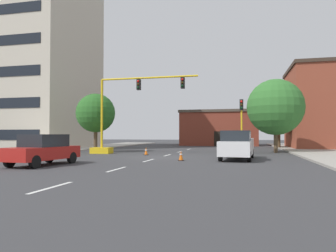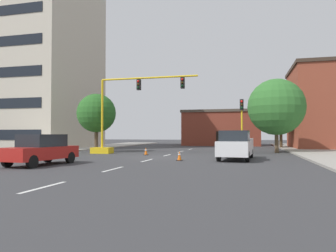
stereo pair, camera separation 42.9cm
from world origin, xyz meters
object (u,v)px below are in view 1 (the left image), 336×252
traffic_light_pole_right (242,114)px  traffic_cone_roadside_a (181,156)px  traffic_signal_gantry (115,128)px  tree_right_far (279,115)px  traffic_cone_roadside_b (146,151)px  pickup_truck_white (237,145)px  tree_right_mid (275,107)px  tree_left_near (96,113)px  sedan_red_near_left (43,149)px

traffic_light_pole_right → traffic_cone_roadside_a: 9.26m
traffic_signal_gantry → tree_right_far: size_ratio=1.47×
tree_right_far → traffic_cone_roadside_b: (-12.35, -15.75, -3.88)m
pickup_truck_white → traffic_cone_roadside_a: (-3.60, -1.76, -0.65)m
tree_right_mid → tree_right_far: bearing=82.1°
traffic_cone_roadside_a → traffic_cone_roadside_b: (-3.94, 4.96, -0.00)m
traffic_signal_gantry → traffic_cone_roadside_b: (3.31, -1.16, -1.96)m
tree_right_mid → traffic_light_pole_right: bearing=-133.8°
traffic_cone_roadside_b → pickup_truck_white: bearing=-23.0°
tree_right_far → pickup_truck_white: bearing=-104.2°
tree_right_mid → traffic_cone_roadside_b: tree_right_mid is taller
tree_left_near → tree_right_mid: size_ratio=0.82×
tree_right_far → traffic_cone_roadside_a: 22.69m
tree_right_far → tree_right_mid: (-1.35, -9.66, 0.14)m
traffic_light_pole_right → tree_left_near: size_ratio=0.83×
sedan_red_near_left → traffic_cone_roadside_b: bearing=72.7°
tree_right_far → sedan_red_near_left: tree_right_far is taller
traffic_light_pole_right → tree_right_far: (4.50, 12.95, 0.67)m
tree_right_far → tree_left_near: 22.43m
traffic_light_pole_right → traffic_cone_roadside_a: (-3.91, -7.76, -3.21)m
traffic_signal_gantry → tree_right_mid: (14.31, 4.92, 2.05)m
traffic_light_pole_right → sedan_red_near_left: 16.84m
traffic_cone_roadside_b → tree_left_near: bearing=153.7°
sedan_red_near_left → traffic_cone_roadside_a: 8.49m
sedan_red_near_left → tree_right_far: bearing=58.9°
traffic_signal_gantry → tree_right_mid: size_ratio=1.39×
traffic_cone_roadside_a → pickup_truck_white: bearing=26.0°
pickup_truck_white → sedan_red_near_left: (-10.58, -6.56, -0.09)m
traffic_signal_gantry → traffic_light_pole_right: bearing=8.3°
tree_right_far → tree_right_mid: 9.76m
tree_right_far → tree_right_mid: bearing=-97.9°
tree_right_mid → pickup_truck_white: bearing=-110.4°
traffic_signal_gantry → tree_left_near: 3.70m
sedan_red_near_left → traffic_light_pole_right: bearing=49.1°
sedan_red_near_left → traffic_cone_roadside_b: size_ratio=7.15×
pickup_truck_white → traffic_cone_roadside_b: (-7.54, 3.20, -0.65)m
traffic_signal_gantry → sedan_red_near_left: bearing=-88.6°
traffic_cone_roadside_a → tree_left_near: bearing=141.5°
tree_right_far → tree_left_near: size_ratio=1.15×
pickup_truck_white → traffic_light_pole_right: bearing=87.0°
tree_right_mid → traffic_cone_roadside_a: 13.72m
traffic_signal_gantry → traffic_light_pole_right: traffic_signal_gantry is taller
traffic_signal_gantry → tree_left_near: traffic_signal_gantry is taller
traffic_signal_gantry → tree_right_far: 21.49m
tree_right_mid → traffic_cone_roadside_a: (-7.07, -11.05, -4.02)m
traffic_signal_gantry → traffic_cone_roadside_a: size_ratio=14.89×
tree_right_far → traffic_signal_gantry: bearing=-137.0°
traffic_cone_roadside_b → tree_right_mid: bearing=29.0°
tree_left_near → traffic_signal_gantry: bearing=-33.5°
traffic_cone_roadside_a → tree_right_far: bearing=67.9°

